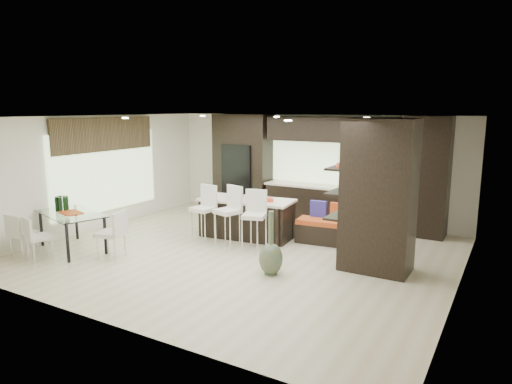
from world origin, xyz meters
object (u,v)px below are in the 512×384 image
Objects in this scene: bench at (328,232)px; chair_end at (111,237)px; dining_table at (72,232)px; chair_near at (39,240)px; chair_far at (23,236)px; stool_left at (203,219)px; kitchen_island at (247,218)px; stool_mid at (228,222)px; floor_vase at (271,243)px; stool_right at (254,227)px.

bench is 4.45m from chair_end.
bench is at bearing 51.72° from dining_table.
chair_far is at bearing -163.69° from chair_near.
stool_left reaches higher than chair_end.
chair_far is (-0.50, -0.74, 0.01)m from dining_table.
chair_end is at bearing 17.11° from dining_table.
chair_near is at bearing -134.24° from kitchen_island.
chair_near is 0.99× the size of chair_far.
stool_mid is 4.02m from chair_far.
kitchen_island is 1.00m from stool_left.
stool_mid is at bearing -54.79° from chair_end.
chair_end is (1.62, 0.74, 0.04)m from chair_far.
floor_vase reaches higher than kitchen_island.
chair_end is at bearing -165.71° from floor_vase.
stool_left is 2.01m from chair_end.
chair_end reaches higher than chair_near.
dining_table is (-3.24, -1.82, -0.11)m from stool_right.
bench is 1.70× the size of chair_far.
stool_right is (1.28, -0.00, 0.00)m from stool_left.
chair_near is at bearing 108.12° from chair_end.
kitchen_island is 1.30× the size of dining_table.
bench is at bearing 7.30° from kitchen_island.
stool_left is at bearing -163.96° from stool_mid.
dining_table is 0.74m from chair_near.
stool_right is at bearing 5.63° from stool_left.
stool_mid is 3.17m from dining_table.
chair_far reaches higher than bench.
stool_mid is 0.64× the size of dining_table.
chair_near is at bearing -121.68° from stool_left.
stool_mid is 1.89m from floor_vase.
stool_right is at bearing 30.49° from chair_far.
stool_left is 0.97× the size of stool_mid.
chair_end reaches higher than dining_table.
floor_vase is at bearing -55.12° from kitchen_island.
kitchen_island is at bearing 68.20° from chair_near.
bench is 1.18× the size of floor_vase.
dining_table is at bearing 74.46° from chair_end.
kitchen_island is at bearing 106.69° from stool_mid.
stool_left is 0.74× the size of bench.
stool_right is 0.74× the size of bench.
stool_mid is at bearing -96.30° from kitchen_island.
floor_vase reaches higher than chair_near.
chair_end is at bearing 49.80° from chair_near.
stool_right is 3.72m from dining_table.
chair_far is at bearing -161.96° from floor_vase.
chair_end is (1.12, 0.74, 0.04)m from chair_near.
stool_mid is 3.65m from chair_near.
stool_mid is (0.64, -0.01, 0.02)m from stool_left.
stool_right is 1.27× the size of chair_near.
floor_vase reaches higher than chair_end.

